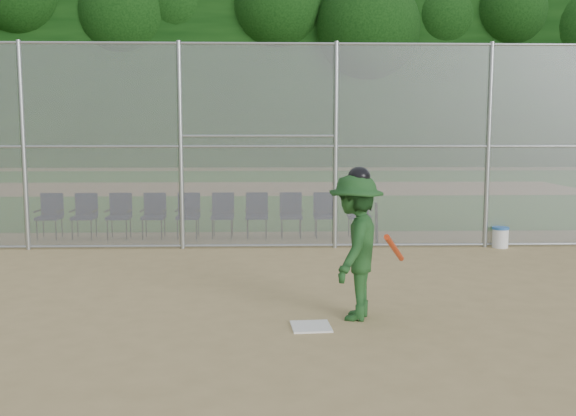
{
  "coord_description": "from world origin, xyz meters",
  "views": [
    {
      "loc": [
        -0.3,
        -7.47,
        2.32
      ],
      "look_at": [
        0.0,
        2.5,
        1.1
      ],
      "focal_mm": 40.0,
      "sensor_mm": 36.0,
      "label": 1
    }
  ],
  "objects_px": {
    "chair_0": "(49,216)",
    "batter_at_plate": "(356,246)",
    "water_cooler": "(500,237)",
    "home_plate": "(311,326)"
  },
  "relations": [
    {
      "from": "chair_0",
      "to": "batter_at_plate",
      "type": "bearing_deg",
      "value": -46.29
    },
    {
      "from": "water_cooler",
      "to": "chair_0",
      "type": "relative_size",
      "value": 0.43
    },
    {
      "from": "batter_at_plate",
      "to": "home_plate",
      "type": "bearing_deg",
      "value": -147.1
    },
    {
      "from": "batter_at_plate",
      "to": "water_cooler",
      "type": "height_order",
      "value": "batter_at_plate"
    },
    {
      "from": "home_plate",
      "to": "chair_0",
      "type": "height_order",
      "value": "chair_0"
    },
    {
      "from": "batter_at_plate",
      "to": "water_cooler",
      "type": "xyz_separation_m",
      "value": [
        3.52,
        4.69,
        -0.7
      ]
    },
    {
      "from": "water_cooler",
      "to": "chair_0",
      "type": "xyz_separation_m",
      "value": [
        -9.28,
        1.34,
        0.27
      ]
    },
    {
      "from": "home_plate",
      "to": "batter_at_plate",
      "type": "relative_size",
      "value": 0.24
    },
    {
      "from": "chair_0",
      "to": "home_plate",
      "type": "bearing_deg",
      "value": -50.89
    },
    {
      "from": "batter_at_plate",
      "to": "water_cooler",
      "type": "bearing_deg",
      "value": 53.1
    }
  ]
}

